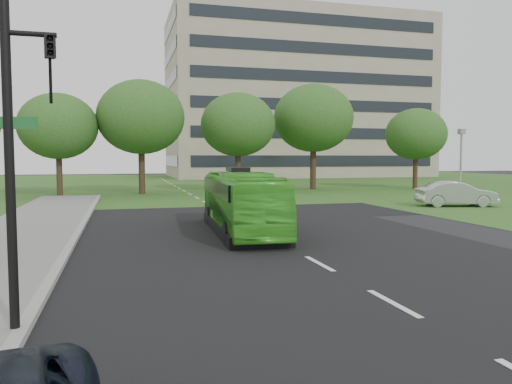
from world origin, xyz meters
TOP-DOWN VIEW (x-y plane):
  - ground at (0.00, 0.00)m, footprint 160.00×160.00m
  - street_surfaces at (-0.38, 22.75)m, footprint 120.00×120.00m
  - office_building at (21.96, 61.96)m, footprint 40.10×20.10m
  - tree_park_a at (-10.10, 26.50)m, footprint 6.02×6.02m
  - tree_park_b at (-3.79, 27.02)m, footprint 7.13×7.13m
  - tree_park_c at (4.46, 27.53)m, footprint 6.51×6.51m
  - tree_park_d at (12.06, 28.97)m, footprint 7.47×7.47m
  - tree_park_e at (21.94, 27.31)m, footprint 5.79×5.79m
  - bus at (-0.74, 4.47)m, footprint 2.53×8.89m
  - sedan at (14.58, 11.39)m, footprint 4.98×2.77m
  - traffic_light at (-7.02, -6.00)m, footprint 0.91×0.26m
  - camera_pole at (16.00, 12.89)m, footprint 0.50×0.46m

SIDE VIEW (x-z plane):
  - ground at x=0.00m, z-range 0.00..0.00m
  - street_surfaces at x=-0.38m, z-range -0.05..0.10m
  - sedan at x=14.58m, z-range 0.00..1.55m
  - bus at x=-0.74m, z-range 0.00..2.45m
  - camera_pole at x=16.00m, z-range 0.71..5.60m
  - traffic_light at x=-7.02m, z-range 0.49..6.14m
  - tree_park_e at x=21.94m, z-range 1.39..9.10m
  - tree_park_a at x=-10.10m, z-range 1.43..9.43m
  - tree_park_c at x=4.46m, z-range 1.54..10.19m
  - tree_park_b at x=-3.79m, z-range 1.63..10.98m
  - tree_park_d at x=12.06m, z-range 1.75..11.63m
  - office_building at x=21.96m, z-range 0.00..25.00m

